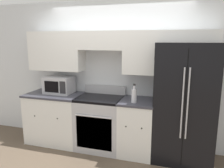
% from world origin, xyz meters
% --- Properties ---
extents(ground_plane, '(12.00, 12.00, 0.00)m').
position_xyz_m(ground_plane, '(0.00, 0.00, 0.00)').
color(ground_plane, brown).
extents(wall_back, '(8.00, 0.39, 2.60)m').
position_xyz_m(wall_back, '(0.01, 0.59, 1.45)').
color(wall_back, silver).
rests_on(wall_back, ground_plane).
extents(lower_cabinets_left, '(1.03, 0.64, 0.93)m').
position_xyz_m(lower_cabinets_left, '(-1.12, 0.31, 0.47)').
color(lower_cabinets_left, white).
rests_on(lower_cabinets_left, ground_plane).
extents(lower_cabinets_right, '(0.58, 0.64, 0.93)m').
position_xyz_m(lower_cabinets_right, '(0.44, 0.31, 0.47)').
color(lower_cabinets_right, white).
rests_on(lower_cabinets_right, ground_plane).
extents(oven_range, '(0.78, 0.65, 1.09)m').
position_xyz_m(oven_range, '(-0.22, 0.31, 0.47)').
color(oven_range, '#B7B7BC').
rests_on(oven_range, ground_plane).
extents(refrigerator, '(0.90, 0.72, 1.87)m').
position_xyz_m(refrigerator, '(1.17, 0.34, 0.94)').
color(refrigerator, black).
rests_on(refrigerator, ground_plane).
extents(microwave, '(0.51, 0.37, 0.31)m').
position_xyz_m(microwave, '(-1.05, 0.38, 1.09)').
color(microwave, '#B7B7BC').
rests_on(microwave, lower_cabinets_left).
extents(bottle, '(0.09, 0.09, 0.30)m').
position_xyz_m(bottle, '(0.41, 0.18, 1.05)').
color(bottle, silver).
rests_on(bottle, lower_cabinets_right).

